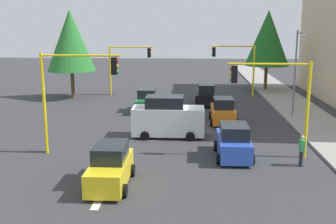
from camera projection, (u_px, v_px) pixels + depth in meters
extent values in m
plane|color=#353538|center=(177.00, 129.00, 29.87)|extent=(120.00, 120.00, 0.00)
cube|color=gray|center=(305.00, 115.00, 34.18)|extent=(80.00, 4.00, 0.15)
cube|color=silver|center=(100.00, 199.00, 18.02)|extent=(2.20, 0.36, 0.01)
cone|color=silver|center=(106.00, 187.00, 19.29)|extent=(0.01, 1.10, 1.10)
cylinder|color=yellow|center=(307.00, 111.00, 23.04)|extent=(0.18, 0.18, 5.49)
cylinder|color=yellow|center=(269.00, 64.00, 22.60)|extent=(0.12, 4.50, 0.12)
cube|color=black|center=(234.00, 74.00, 22.82)|extent=(0.36, 0.32, 0.96)
sphere|color=red|center=(231.00, 69.00, 22.77)|extent=(0.18, 0.18, 0.18)
sphere|color=yellow|center=(231.00, 74.00, 22.83)|extent=(0.18, 0.18, 0.18)
sphere|color=green|center=(231.00, 80.00, 22.90)|extent=(0.18, 0.18, 0.18)
cylinder|color=yellow|center=(254.00, 71.00, 42.57)|extent=(0.18, 0.18, 5.33)
cylinder|color=yellow|center=(233.00, 46.00, 42.15)|extent=(0.12, 4.50, 0.12)
cube|color=black|center=(214.00, 52.00, 42.37)|extent=(0.36, 0.32, 0.96)
sphere|color=red|center=(212.00, 49.00, 42.32)|extent=(0.18, 0.18, 0.18)
sphere|color=yellow|center=(212.00, 52.00, 42.38)|extent=(0.18, 0.18, 0.18)
sphere|color=green|center=(212.00, 55.00, 42.45)|extent=(0.18, 0.18, 0.18)
cylinder|color=yellow|center=(44.00, 104.00, 23.77)|extent=(0.18, 0.18, 5.91)
cylinder|color=yellow|center=(80.00, 55.00, 23.06)|extent=(0.12, 4.50, 0.12)
cube|color=black|center=(114.00, 66.00, 23.08)|extent=(0.36, 0.32, 0.96)
sphere|color=red|center=(117.00, 61.00, 23.01)|extent=(0.18, 0.18, 0.18)
sphere|color=yellow|center=(117.00, 66.00, 23.07)|extent=(0.18, 0.18, 0.18)
sphere|color=green|center=(117.00, 71.00, 23.14)|extent=(0.18, 0.18, 0.18)
cylinder|color=yellow|center=(110.00, 71.00, 43.36)|extent=(0.18, 0.18, 5.22)
cylinder|color=yellow|center=(131.00, 47.00, 42.72)|extent=(0.12, 4.50, 0.12)
cube|color=black|center=(149.00, 53.00, 42.74)|extent=(0.36, 0.32, 0.96)
sphere|color=red|center=(151.00, 50.00, 42.67)|extent=(0.18, 0.18, 0.18)
sphere|color=yellow|center=(151.00, 53.00, 42.73)|extent=(0.18, 0.18, 0.18)
sphere|color=green|center=(151.00, 56.00, 42.80)|extent=(0.18, 0.18, 0.18)
cylinder|color=slate|center=(295.00, 75.00, 32.55)|extent=(0.14, 0.14, 7.00)
cylinder|color=slate|center=(301.00, 33.00, 30.97)|extent=(1.80, 0.10, 0.10)
ellipsoid|color=silver|center=(304.00, 35.00, 30.12)|extent=(0.56, 0.28, 0.20)
cylinder|color=brown|center=(73.00, 83.00, 41.82)|extent=(0.36, 0.36, 3.01)
cone|color=#28752D|center=(71.00, 40.00, 40.90)|extent=(4.82, 4.82, 6.03)
cylinder|color=brown|center=(266.00, 77.00, 46.61)|extent=(0.36, 0.36, 3.05)
cone|color=#1E6023|center=(268.00, 38.00, 45.68)|extent=(4.87, 4.87, 6.09)
cube|color=white|center=(168.00, 121.00, 27.71)|extent=(1.90, 4.80, 1.85)
cube|color=black|center=(165.00, 102.00, 27.44)|extent=(1.67, 2.50, 0.76)
cylinder|color=black|center=(190.00, 129.00, 28.79)|extent=(0.20, 0.60, 0.60)
cylinder|color=black|center=(190.00, 137.00, 26.82)|extent=(0.20, 0.60, 0.60)
cylinder|color=black|center=(148.00, 128.00, 28.94)|extent=(0.20, 0.60, 0.60)
cylinder|color=black|center=(145.00, 136.00, 26.97)|extent=(0.20, 0.60, 0.60)
cube|color=orange|center=(223.00, 114.00, 31.62)|extent=(3.72, 1.70, 1.05)
cube|color=black|center=(223.00, 103.00, 31.25)|extent=(1.94, 1.49, 0.76)
cylinder|color=black|center=(210.00, 115.00, 32.88)|extent=(0.60, 0.20, 0.60)
cylinder|color=black|center=(233.00, 116.00, 32.79)|extent=(0.60, 0.20, 0.60)
cylinder|color=black|center=(212.00, 122.00, 30.63)|extent=(0.60, 0.20, 0.60)
cylinder|color=black|center=(236.00, 123.00, 30.53)|extent=(0.60, 0.20, 0.60)
cube|color=yellow|center=(110.00, 172.00, 19.40)|extent=(4.17, 1.63, 1.05)
cube|color=black|center=(110.00, 152.00, 19.41)|extent=(2.17, 1.44, 0.76)
cylinder|color=black|center=(125.00, 191.00, 18.18)|extent=(0.60, 0.20, 0.60)
cylinder|color=black|center=(85.00, 190.00, 18.27)|extent=(0.60, 0.20, 0.60)
cylinder|color=black|center=(133.00, 170.00, 20.70)|extent=(0.60, 0.20, 0.60)
cylinder|color=black|center=(98.00, 170.00, 20.79)|extent=(0.60, 0.20, 0.60)
cube|color=blue|center=(233.00, 146.00, 23.49)|extent=(3.96, 1.72, 1.05)
cube|color=black|center=(234.00, 131.00, 23.10)|extent=(2.06, 1.52, 0.76)
cylinder|color=black|center=(216.00, 146.00, 24.82)|extent=(0.60, 0.20, 0.60)
cylinder|color=black|center=(246.00, 146.00, 24.72)|extent=(0.60, 0.20, 0.60)
cylinder|color=black|center=(218.00, 159.00, 22.42)|extent=(0.60, 0.20, 0.60)
cylinder|color=black|center=(252.00, 159.00, 22.33)|extent=(0.60, 0.20, 0.60)
cube|color=#1E7238|center=(147.00, 104.00, 35.53)|extent=(3.64, 1.63, 1.05)
cube|color=black|center=(147.00, 93.00, 35.52)|extent=(1.89, 1.44, 0.76)
cylinder|color=black|center=(156.00, 111.00, 34.47)|extent=(0.60, 0.20, 0.60)
cylinder|color=black|center=(135.00, 111.00, 34.56)|extent=(0.60, 0.20, 0.60)
cylinder|color=black|center=(158.00, 106.00, 36.67)|extent=(0.60, 0.20, 0.60)
cylinder|color=black|center=(138.00, 106.00, 36.76)|extent=(0.60, 0.20, 0.60)
cube|color=black|center=(206.00, 97.00, 38.60)|extent=(3.85, 1.64, 1.05)
cube|color=black|center=(206.00, 88.00, 38.22)|extent=(2.00, 1.44, 0.76)
cylinder|color=black|center=(196.00, 99.00, 39.89)|extent=(0.60, 0.20, 0.60)
cylinder|color=black|center=(215.00, 99.00, 39.80)|extent=(0.60, 0.20, 0.60)
cylinder|color=black|center=(197.00, 104.00, 37.57)|extent=(0.60, 0.20, 0.60)
cylinder|color=black|center=(216.00, 104.00, 37.48)|extent=(0.60, 0.20, 0.60)
cylinder|color=#262638|center=(302.00, 159.00, 22.03)|extent=(0.16, 0.16, 0.85)
cylinder|color=#262638|center=(301.00, 158.00, 22.23)|extent=(0.16, 0.16, 0.85)
cube|color=green|center=(302.00, 145.00, 21.98)|extent=(0.40, 0.24, 0.60)
sphere|color=tan|center=(303.00, 137.00, 21.88)|extent=(0.22, 0.22, 0.22)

